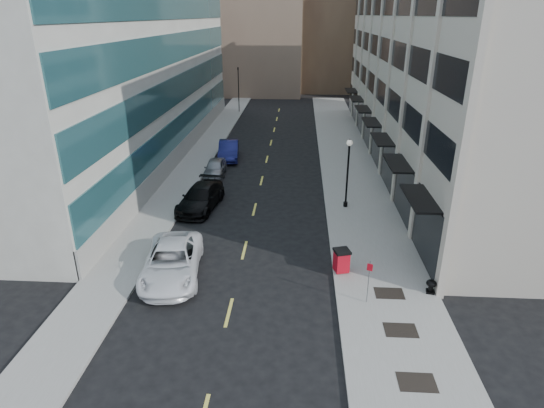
# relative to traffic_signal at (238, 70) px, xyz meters

# --- Properties ---
(ground) EXTENTS (160.00, 160.00, 0.00)m
(ground) POSITION_rel_traffic_signal_xyz_m (5.50, -48.00, -5.72)
(ground) COLOR black
(ground) RESTS_ON ground
(sidewalk_right) EXTENTS (5.00, 80.00, 0.15)m
(sidewalk_right) POSITION_rel_traffic_signal_xyz_m (13.00, -28.00, -5.64)
(sidewalk_right) COLOR gray
(sidewalk_right) RESTS_ON ground
(sidewalk_left) EXTENTS (3.00, 80.00, 0.15)m
(sidewalk_left) POSITION_rel_traffic_signal_xyz_m (-1.00, -28.00, -5.64)
(sidewalk_left) COLOR gray
(sidewalk_left) RESTS_ON ground
(building_right) EXTENTS (15.30, 46.50, 18.25)m
(building_right) POSITION_rel_traffic_signal_xyz_m (22.44, -21.01, 3.28)
(building_right) COLOR #B1A595
(building_right) RESTS_ON ground
(building_left) EXTENTS (16.14, 46.00, 20.00)m
(building_left) POSITION_rel_traffic_signal_xyz_m (-10.45, -21.00, 4.27)
(building_left) COLOR beige
(building_left) RESTS_ON ground
(skyline_tan_near) EXTENTS (14.00, 18.00, 28.00)m
(skyline_tan_near) POSITION_rel_traffic_signal_xyz_m (1.50, 20.00, 8.28)
(skyline_tan_near) COLOR #7E6652
(skyline_tan_near) RESTS_ON ground
(skyline_tan_far) EXTENTS (12.00, 14.00, 22.00)m
(skyline_tan_far) POSITION_rel_traffic_signal_xyz_m (-8.50, 30.00, 5.28)
(skyline_tan_far) COLOR #7E6652
(skyline_tan_far) RESTS_ON ground
(skyline_stone) EXTENTS (10.00, 14.00, 20.00)m
(skyline_stone) POSITION_rel_traffic_signal_xyz_m (23.50, 18.00, 4.28)
(skyline_stone) COLOR #B1A595
(skyline_stone) RESTS_ON ground
(grate_near) EXTENTS (1.40, 1.00, 0.01)m
(grate_near) POSITION_rel_traffic_signal_xyz_m (13.10, -50.00, -5.56)
(grate_near) COLOR black
(grate_near) RESTS_ON sidewalk_right
(grate_mid) EXTENTS (1.40, 1.00, 0.01)m
(grate_mid) POSITION_rel_traffic_signal_xyz_m (13.10, -47.00, -5.56)
(grate_mid) COLOR black
(grate_mid) RESTS_ON sidewalk_right
(grate_far) EXTENTS (1.40, 1.00, 0.01)m
(grate_far) POSITION_rel_traffic_signal_xyz_m (13.10, -44.20, -5.56)
(grate_far) COLOR black
(grate_far) RESTS_ON sidewalk_right
(road_centerline) EXTENTS (0.15, 68.20, 0.01)m
(road_centerline) POSITION_rel_traffic_signal_xyz_m (5.50, -31.00, -5.71)
(road_centerline) COLOR #D8CC4C
(road_centerline) RESTS_ON ground
(traffic_signal) EXTENTS (0.66, 0.66, 6.98)m
(traffic_signal) POSITION_rel_traffic_signal_xyz_m (0.00, 0.00, 0.00)
(traffic_signal) COLOR black
(traffic_signal) RESTS_ON ground
(car_white_van) EXTENTS (3.59, 6.42, 1.70)m
(car_white_van) POSITION_rel_traffic_signal_xyz_m (2.10, -43.02, -4.87)
(car_white_van) COLOR white
(car_white_van) RESTS_ON ground
(car_black_pickup) EXTENTS (2.98, 5.83, 1.62)m
(car_black_pickup) POSITION_rel_traffic_signal_xyz_m (1.72, -34.00, -4.91)
(car_black_pickup) COLOR black
(car_black_pickup) RESTS_ON ground
(car_silver_sedan) EXTENTS (1.77, 4.15, 1.40)m
(car_silver_sedan) POSITION_rel_traffic_signal_xyz_m (1.47, -27.00, -5.02)
(car_silver_sedan) COLOR gray
(car_silver_sedan) RESTS_ON ground
(car_blue_sedan) EXTENTS (2.31, 5.28, 1.69)m
(car_blue_sedan) POSITION_rel_traffic_signal_xyz_m (1.89, -22.04, -4.87)
(car_blue_sedan) COLOR navy
(car_blue_sedan) RESTS_ON ground
(trash_bin) EXTENTS (0.97, 0.98, 1.28)m
(trash_bin) POSITION_rel_traffic_signal_xyz_m (10.90, -42.27, -4.88)
(trash_bin) COLOR red
(trash_bin) RESTS_ON sidewalk_right
(lamppost) EXTENTS (0.41, 0.41, 4.93)m
(lamppost) POSITION_rel_traffic_signal_xyz_m (11.90, -33.41, -2.67)
(lamppost) COLOR black
(lamppost) RESTS_ON sidewalk_right
(sign_post) EXTENTS (0.25, 0.13, 2.22)m
(sign_post) POSITION_rel_traffic_signal_xyz_m (11.90, -45.01, -4.12)
(sign_post) COLOR slate
(sign_post) RESTS_ON sidewalk_right
(urn_planter) EXTENTS (0.50, 0.50, 0.70)m
(urn_planter) POSITION_rel_traffic_signal_xyz_m (15.10, -44.00, -5.14)
(urn_planter) COLOR black
(urn_planter) RESTS_ON sidewalk_right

